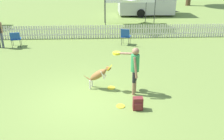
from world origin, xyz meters
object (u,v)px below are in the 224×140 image
leaping_dog (99,74)px  backpack_on_grass (138,104)px  handler_person (134,65)px  frisbee_near_dog (121,106)px  folding_chair_blue_left (16,38)px  frisbee_near_handler (111,88)px  folding_chair_center (126,35)px

leaping_dog → backpack_on_grass: size_ratio=2.68×
handler_person → frisbee_near_dog: 1.45m
frisbee_near_dog → folding_chair_blue_left: bearing=129.0°
frisbee_near_handler → backpack_on_grass: 1.68m
frisbee_near_handler → folding_chair_center: bearing=78.8°
handler_person → folding_chair_center: size_ratio=1.79×
frisbee_near_dog → folding_chair_blue_left: (-5.16, 6.38, 0.49)m
handler_person → frisbee_near_dog: size_ratio=6.19×
leaping_dog → frisbee_near_dog: 1.53m
backpack_on_grass → folding_chair_blue_left: size_ratio=0.49×
leaping_dog → backpack_on_grass: 1.91m
backpack_on_grass → folding_chair_center: size_ratio=0.44×
frisbee_near_handler → folding_chair_center: 5.28m
frisbee_near_handler → frisbee_near_dog: (0.25, -1.29, 0.00)m
handler_person → folding_chair_center: bearing=15.1°
leaping_dog → folding_chair_center: size_ratio=1.19×
leaping_dog → frisbee_near_handler: leaping_dog is taller
backpack_on_grass → folding_chair_center: folding_chair_center is taller
leaping_dog → backpack_on_grass: bearing=57.8°
frisbee_near_dog → frisbee_near_handler: bearing=100.8°
handler_person → frisbee_near_dog: handler_person is taller
handler_person → leaping_dog: 1.32m
frisbee_near_handler → frisbee_near_dog: bearing=-79.2°
frisbee_near_dog → folding_chair_blue_left: size_ratio=0.32×
leaping_dog → folding_chair_blue_left: (-4.48, 5.13, -0.07)m
leaping_dog → frisbee_near_dog: (0.69, -1.24, -0.56)m
handler_person → folding_chair_blue_left: bearing=63.8°
folding_chair_blue_left → folding_chair_center: bearing=170.4°
handler_person → folding_chair_blue_left: size_ratio=2.00×
folding_chair_center → backpack_on_grass: bearing=106.4°
handler_person → folding_chair_center: handler_person is taller
handler_person → backpack_on_grass: size_ratio=4.05×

